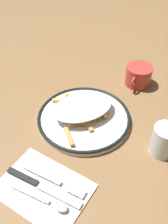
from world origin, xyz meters
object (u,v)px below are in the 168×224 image
(plate, at_px, (84,118))
(coffee_mug, at_px, (138,76))
(spoon, at_px, (49,202))
(water_glass, at_px, (164,140))
(knife, at_px, (36,184))
(fries_heap, at_px, (82,108))
(napkin, at_px, (43,188))
(fork, at_px, (54,180))

(plate, bearing_deg, coffee_mug, 163.59)
(spoon, height_order, water_glass, water_glass)
(plate, distance_m, knife, 0.26)
(knife, xyz_separation_m, spoon, (0.02, 0.05, 0.00))
(fries_heap, distance_m, coffee_mug, 0.26)
(water_glass, bearing_deg, napkin, -39.89)
(fries_heap, height_order, coffee_mug, coffee_mug)
(napkin, height_order, coffee_mug, coffee_mug)
(napkin, bearing_deg, fork, 156.70)
(knife, height_order, spoon, spoon)
(napkin, distance_m, water_glass, 0.34)
(coffee_mug, bearing_deg, water_glass, 33.10)
(napkin, relative_size, spoon, 1.43)
(coffee_mug, bearing_deg, fries_heap, -19.33)
(water_glass, bearing_deg, coffee_mug, -146.90)
(napkin, xyz_separation_m, fork, (-0.03, 0.01, 0.01))
(spoon, bearing_deg, fries_heap, -165.29)
(coffee_mug, bearing_deg, spoon, -1.17)
(knife, relative_size, water_glass, 2.37)
(plate, height_order, water_glass, water_glass)
(plate, xyz_separation_m, water_glass, (-0.00, 0.24, 0.03))
(fries_heap, bearing_deg, spoon, 14.71)
(plate, relative_size, coffee_mug, 2.49)
(spoon, bearing_deg, plate, -167.00)
(napkin, distance_m, knife, 0.02)
(water_glass, distance_m, coffee_mug, 0.31)
(napkin, bearing_deg, spoon, 53.82)
(fries_heap, distance_m, spoon, 0.30)
(fries_heap, xyz_separation_m, napkin, (0.27, 0.04, -0.04))
(fries_heap, bearing_deg, napkin, 8.91)
(water_glass, xyz_separation_m, coffee_mug, (-0.26, -0.17, -0.01))
(knife, relative_size, spoon, 1.38)
(napkin, bearing_deg, plate, -173.26)
(fries_heap, xyz_separation_m, fork, (0.24, 0.05, -0.03))
(plate, height_order, fork, plate)
(fork, distance_m, knife, 0.04)
(plate, height_order, napkin, plate)
(fork, distance_m, spoon, 0.06)
(napkin, bearing_deg, coffee_mug, 174.91)
(plate, distance_m, fork, 0.23)
(fries_heap, distance_m, water_glass, 0.26)
(spoon, bearing_deg, napkin, -126.18)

